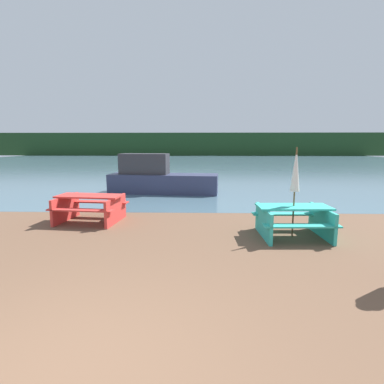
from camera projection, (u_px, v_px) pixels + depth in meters
The scene contains 6 objects.
water at pixel (189, 162), 34.02m from camera, with size 60.00×50.00×0.00m.
far_treeline at pixel (193, 144), 53.43m from camera, with size 80.00×1.60×4.00m.
picnic_table_teal at pixel (293, 218), 6.90m from camera, with size 1.68×1.43×0.73m.
picnic_table_red at pixel (90, 205), 8.24m from camera, with size 1.88×1.56×0.74m.
umbrella_white at pixel (296, 171), 6.72m from camera, with size 0.21×0.21×2.06m.
boat at pixel (159, 179), 13.02m from camera, with size 4.78×1.70×1.71m.
Camera 1 is at (1.22, -2.30, 2.14)m, focal length 28.00 mm.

